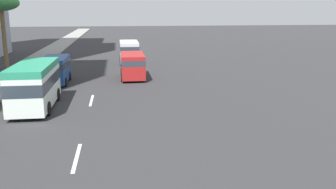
% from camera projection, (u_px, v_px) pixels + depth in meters
% --- Properties ---
extents(ground_plane, '(198.00, 198.00, 0.00)m').
position_uv_depth(ground_plane, '(98.00, 75.00, 35.46)').
color(ground_plane, '#2D2D30').
extents(sidewalk_right, '(162.00, 3.49, 0.15)m').
position_uv_depth(sidewalk_right, '(14.00, 76.00, 34.41)').
color(sidewalk_right, gray).
rests_on(sidewalk_right, ground_plane).
extents(lane_stripe_mid, '(3.20, 0.16, 0.01)m').
position_uv_depth(lane_stripe_mid, '(77.00, 157.00, 15.78)').
color(lane_stripe_mid, silver).
rests_on(lane_stripe_mid, ground_plane).
extents(lane_stripe_far, '(3.20, 0.16, 0.01)m').
position_uv_depth(lane_stripe_far, '(92.00, 100.00, 25.56)').
color(lane_stripe_far, silver).
rests_on(lane_stripe_far, ground_plane).
extents(van_lead, '(5.17, 2.18, 2.51)m').
position_uv_depth(van_lead, '(129.00, 51.00, 42.42)').
color(van_lead, silver).
rests_on(van_lead, ground_plane).
extents(van_second, '(4.91, 2.15, 2.22)m').
position_uv_depth(van_second, '(133.00, 64.00, 33.34)').
color(van_second, '#A51E1E').
rests_on(van_second, ground_plane).
extents(minibus_third, '(6.45, 2.32, 2.84)m').
position_uv_depth(minibus_third, '(35.00, 84.00, 23.28)').
color(minibus_third, silver).
rests_on(minibus_third, ground_plane).
extents(van_fourth, '(4.70, 2.11, 2.23)m').
position_uv_depth(van_fourth, '(55.00, 68.00, 31.08)').
color(van_fourth, '#1E478C').
rests_on(van_fourth, ground_plane).
extents(palm_tree, '(3.26, 3.26, 7.27)m').
position_uv_depth(palm_tree, '(1.00, 5.00, 33.83)').
color(palm_tree, brown).
rests_on(palm_tree, sidewalk_right).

